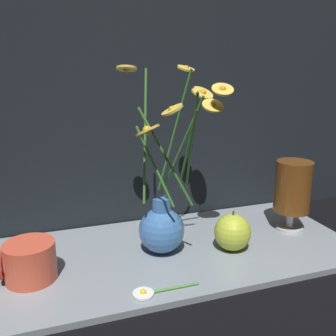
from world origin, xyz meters
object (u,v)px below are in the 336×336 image
object	(u,v)px
yellow_mug	(29,261)
orange_fruit	(232,232)
tea_glass	(293,188)
vase_with_flowers	(164,218)

from	to	relation	value
yellow_mug	orange_fruit	size ratio (longest dim) A/B	1.18
yellow_mug	orange_fruit	distance (m)	0.40
orange_fruit	yellow_mug	bearing A→B (deg)	177.97
tea_glass	orange_fruit	world-z (taller)	tea_glass
tea_glass	orange_fruit	size ratio (longest dim) A/B	1.93
tea_glass	orange_fruit	xyz separation A→B (m)	(-0.17, -0.05, -0.06)
vase_with_flowers	yellow_mug	xyz separation A→B (m)	(-0.26, -0.02, -0.04)
vase_with_flowers	orange_fruit	world-z (taller)	vase_with_flowers
yellow_mug	tea_glass	xyz separation A→B (m)	(0.57, 0.03, 0.07)
vase_with_flowers	tea_glass	size ratio (longest dim) A/B	2.27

